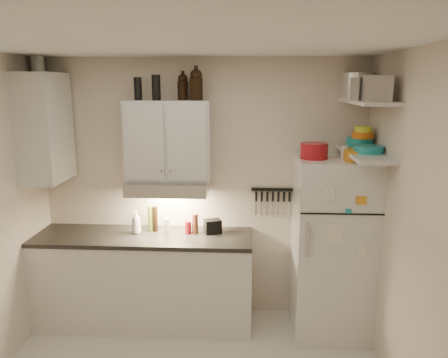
{
  "coord_description": "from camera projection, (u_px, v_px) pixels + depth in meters",
  "views": [
    {
      "loc": [
        0.46,
        -2.75,
        2.35
      ],
      "look_at": [
        0.25,
        0.9,
        1.55
      ],
      "focal_mm": 35.0,
      "sensor_mm": 36.0,
      "label": 1
    }
  ],
  "objects": [
    {
      "name": "ceiling",
      "position": [
        175.0,
        40.0,
        2.65
      ],
      "size": [
        3.2,
        3.0,
        0.02
      ],
      "primitive_type": "cube",
      "color": "white",
      "rests_on": "ground"
    },
    {
      "name": "back_wall",
      "position": [
        203.0,
        190.0,
        4.4
      ],
      "size": [
        3.2,
        0.02,
        2.6
      ],
      "primitive_type": "cube",
      "color": "beige",
      "rests_on": "ground"
    },
    {
      "name": "right_wall",
      "position": [
        424.0,
        249.0,
        2.84
      ],
      "size": [
        0.02,
        3.0,
        2.6
      ],
      "primitive_type": "cube",
      "color": "beige",
      "rests_on": "ground"
    },
    {
      "name": "base_cabinet",
      "position": [
        145.0,
        281.0,
        4.32
      ],
      "size": [
        2.1,
        0.6,
        0.88
      ],
      "primitive_type": "cube",
      "color": "silver",
      "rests_on": "floor"
    },
    {
      "name": "countertop",
      "position": [
        143.0,
        237.0,
        4.22
      ],
      "size": [
        2.1,
        0.62,
        0.04
      ],
      "primitive_type": "cube",
      "color": "black",
      "rests_on": "base_cabinet"
    },
    {
      "name": "upper_cabinet",
      "position": [
        169.0,
        140.0,
        4.14
      ],
      "size": [
        0.8,
        0.33,
        0.75
      ],
      "primitive_type": "cube",
      "color": "silver",
      "rests_on": "back_wall"
    },
    {
      "name": "side_cabinet",
      "position": [
        45.0,
        128.0,
        4.04
      ],
      "size": [
        0.33,
        0.55,
        1.0
      ],
      "primitive_type": "cube",
      "color": "silver",
      "rests_on": "left_wall"
    },
    {
      "name": "range_hood",
      "position": [
        169.0,
        186.0,
        4.17
      ],
      "size": [
        0.76,
        0.46,
        0.12
      ],
      "primitive_type": "cube",
      "color": "silver",
      "rests_on": "back_wall"
    },
    {
      "name": "fridge",
      "position": [
        332.0,
        247.0,
        4.09
      ],
      "size": [
        0.7,
        0.68,
        1.7
      ],
      "primitive_type": "cube",
      "color": "silver",
      "rests_on": "floor"
    },
    {
      "name": "shelf_hi",
      "position": [
        368.0,
        102.0,
        3.66
      ],
      "size": [
        0.3,
        0.95,
        0.03
      ],
      "primitive_type": "cube",
      "color": "silver",
      "rests_on": "right_wall"
    },
    {
      "name": "shelf_lo",
      "position": [
        364.0,
        154.0,
        3.75
      ],
      "size": [
        0.3,
        0.95,
        0.03
      ],
      "primitive_type": "cube",
      "color": "silver",
      "rests_on": "right_wall"
    },
    {
      "name": "knife_strip",
      "position": [
        272.0,
        190.0,
        4.34
      ],
      "size": [
        0.42,
        0.02,
        0.03
      ],
      "primitive_type": "cube",
      "color": "black",
      "rests_on": "back_wall"
    },
    {
      "name": "dutch_oven",
      "position": [
        314.0,
        151.0,
        3.85
      ],
      "size": [
        0.29,
        0.29,
        0.14
      ],
      "primitive_type": "cylinder",
      "rotation": [
        0.0,
        0.0,
        0.25
      ],
      "color": "maroon",
      "rests_on": "fridge"
    },
    {
      "name": "book_stack",
      "position": [
        357.0,
        155.0,
        3.78
      ],
      "size": [
        0.23,
        0.28,
        0.09
      ],
      "primitive_type": "cube",
      "rotation": [
        0.0,
        0.0,
        -0.05
      ],
      "color": "orange",
      "rests_on": "fridge"
    },
    {
      "name": "spice_jar",
      "position": [
        345.0,
        152.0,
        3.85
      ],
      "size": [
        0.08,
        0.08,
        0.11
      ],
      "primitive_type": "cylinder",
      "rotation": [
        0.0,
        0.0,
        0.27
      ],
      "color": "silver",
      "rests_on": "fridge"
    },
    {
      "name": "stock_pot",
      "position": [
        357.0,
        86.0,
        3.97
      ],
      "size": [
        0.37,
        0.37,
        0.23
      ],
      "primitive_type": "cylinder",
      "rotation": [
        0.0,
        0.0,
        -0.18
      ],
      "color": "silver",
      "rests_on": "shelf_hi"
    },
    {
      "name": "tin_a",
      "position": [
        365.0,
        89.0,
        3.59
      ],
      "size": [
        0.22,
        0.2,
        0.18
      ],
      "primitive_type": "cube",
      "rotation": [
        0.0,
        0.0,
        0.22
      ],
      "color": "#AAAAAD",
      "rests_on": "shelf_hi"
    },
    {
      "name": "tin_b",
      "position": [
        377.0,
        89.0,
        3.34
      ],
      "size": [
        0.22,
        0.22,
        0.2
      ],
      "primitive_type": "cube",
      "rotation": [
        0.0,
        0.0,
        -0.12
      ],
      "color": "#AAAAAD",
      "rests_on": "shelf_hi"
    },
    {
      "name": "bowl_teal",
      "position": [
        359.0,
        143.0,
        3.96
      ],
      "size": [
        0.24,
        0.24,
        0.1
      ],
      "primitive_type": "cylinder",
      "color": "teal",
      "rests_on": "shelf_lo"
    },
    {
      "name": "bowl_orange",
      "position": [
        363.0,
        135.0,
        3.9
      ],
      "size": [
        0.19,
        0.19,
        0.06
      ],
      "primitive_type": "cylinder",
      "color": "orange",
      "rests_on": "bowl_teal"
    },
    {
      "name": "bowl_yellow",
      "position": [
        363.0,
        129.0,
        3.89
      ],
      "size": [
        0.15,
        0.15,
        0.05
      ],
      "primitive_type": "cylinder",
      "color": "#C8D525",
      "rests_on": "bowl_orange"
    },
    {
      "name": "plates",
      "position": [
        368.0,
        149.0,
        3.69
      ],
      "size": [
        0.32,
        0.32,
        0.06
      ],
      "primitive_type": "cylinder",
      "rotation": [
        0.0,
        0.0,
        -0.36
      ],
      "color": "teal",
      "rests_on": "shelf_lo"
    },
    {
      "name": "growler_a",
      "position": [
        183.0,
        87.0,
        4.05
      ],
      "size": [
        0.12,
        0.12,
        0.25
      ],
      "primitive_type": null,
      "rotation": [
        0.0,
        0.0,
        0.14
      ],
      "color": "black",
      "rests_on": "upper_cabinet"
    },
    {
      "name": "growler_b",
      "position": [
        196.0,
        84.0,
        3.95
      ],
      "size": [
        0.12,
        0.12,
        0.29
      ],
      "primitive_type": null,
      "rotation": [
        0.0,
        0.0,
        -0.01
      ],
      "color": "black",
      "rests_on": "upper_cabinet"
    },
    {
      "name": "thermos_a",
      "position": [
        156.0,
        88.0,
        3.96
      ],
      "size": [
        0.1,
        0.1,
        0.23
      ],
      "primitive_type": "cylinder",
      "rotation": [
        0.0,
        0.0,
        0.26
      ],
      "color": "black",
      "rests_on": "upper_cabinet"
    },
    {
      "name": "thermos_b",
      "position": [
        138.0,
        89.0,
        3.99
      ],
      "size": [
        0.09,
        0.09,
        0.21
      ],
      "primitive_type": "cylinder",
      "rotation": [
        0.0,
        0.0,
        0.26
      ],
      "color": "black",
      "rests_on": "upper_cabinet"
    },
    {
      "name": "side_jar",
      "position": [
        38.0,
        64.0,
        4.03
      ],
      "size": [
        0.14,
        0.14,
        0.16
      ],
      "primitive_type": "cylinder",
      "rotation": [
        0.0,
        0.0,
        -0.23
      ],
      "color": "silver",
      "rests_on": "side_cabinet"
    },
    {
      "name": "soap_bottle",
      "position": [
        136.0,
        221.0,
        4.23
      ],
      "size": [
        0.12,
        0.12,
        0.26
      ],
      "primitive_type": "imported",
      "rotation": [
        0.0,
        0.0,
        -0.29
      ],
      "color": "silver",
      "rests_on": "countertop"
    },
    {
      "name": "pepper_mill",
      "position": [
        195.0,
        224.0,
        4.25
      ],
      "size": [
        0.06,
        0.06,
        0.19
      ],
      "primitive_type": "cylinder",
      "rotation": [
        0.0,
        0.0,
        0.02
      ],
      "color": "brown",
      "rests_on": "countertop"
    },
    {
      "name": "oil_bottle",
      "position": [
        150.0,
        219.0,
        4.3
      ],
      "size": [
        0.05,
        0.05,
        0.26
      ],
      "primitive_type": "cylinder",
      "rotation": [
        0.0,
        0.0,
        -0.04
      ],
      "color": "#5A721C",
      "rests_on": "countertop"
    },
    {
      "name": "vinegar_bottle",
      "position": [
        155.0,
        219.0,
        4.3
      ],
      "size": [
        0.07,
        0.07,
        0.25
      ],
      "primitive_type": "cylinder",
      "rotation": [
        0.0,
        0.0,
        -0.36
      ],
      "color": "black",
      "rests_on": "countertop"
    },
    {
      "name": "clear_bottle",
      "position": [
        167.0,
        226.0,
        4.23
      ],
      "size": [
        0.06,
        0.06,
        0.16
      ],
      "primitive_type": "cylinder",
      "rotation": [
        0.0,
        0.0,
        -0.28
      ],
      "color": "silver",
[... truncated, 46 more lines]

